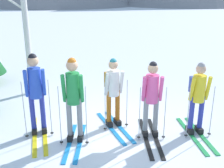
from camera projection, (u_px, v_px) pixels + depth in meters
name	position (u px, v px, depth m)	size (l,w,h in m)	color
ground_plane	(110.00, 132.00, 6.43)	(400.00, 400.00, 0.00)	white
skier_in_blue	(36.00, 89.00, 6.04)	(0.61, 1.81, 1.85)	yellow
skier_in_green	(73.00, 96.00, 5.72)	(0.60, 1.61, 1.84)	#1E84D1
skier_in_white	(113.00, 89.00, 6.43)	(0.69, 1.72, 1.66)	#1E84D1
skier_in_pink	(152.00, 95.00, 5.97)	(0.61, 1.79, 1.71)	black
skier_in_yellow	(198.00, 95.00, 6.08)	(0.61, 1.68, 1.66)	green
birch_tree_slender	(24.00, 6.00, 7.94)	(0.93, 0.39, 5.20)	silver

